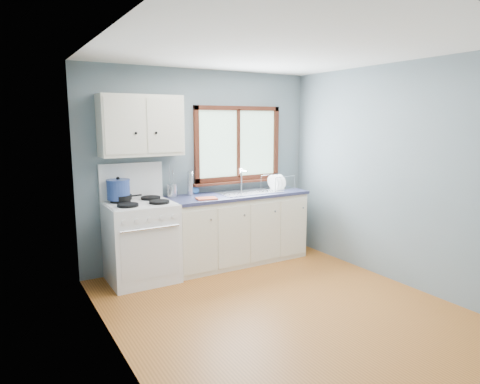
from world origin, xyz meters
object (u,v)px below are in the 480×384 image
utensil_crock (172,190)px  dish_rack (277,185)px  gas_range (141,239)px  stockpot (118,189)px  sink (249,197)px  base_cabinets (237,231)px  thermos (190,183)px  skillet (121,197)px

utensil_crock → dish_rack: size_ratio=0.92×
gas_range → utensil_crock: gas_range is taller
dish_rack → stockpot: bearing=167.1°
sink → utensil_crock: size_ratio=2.08×
gas_range → dish_rack: gas_range is taller
base_cabinets → thermos: 0.90m
thermos → dish_rack: bearing=-6.3°
base_cabinets → thermos: bearing=163.8°
sink → thermos: bearing=167.4°
sink → thermos: thermos is taller
stockpot → gas_range: bearing=-38.4°
gas_range → utensil_crock: 0.74m
utensil_crock → base_cabinets: bearing=-13.8°
sink → thermos: size_ratio=2.71×
base_cabinets → sink: sink is taller
thermos → dish_rack: thermos is taller
skillet → thermos: size_ratio=1.30×
stockpot → dish_rack: bearing=-2.7°
skillet → stockpot: stockpot is taller
utensil_crock → skillet: bearing=-173.8°
sink → utensil_crock: 1.03m
base_cabinets → thermos: (-0.59, 0.17, 0.67)m
stockpot → sink: bearing=-4.6°
utensil_crock → gas_range: bearing=-155.8°
base_cabinets → stockpot: bearing=174.9°
base_cabinets → stockpot: stockpot is taller
sink → stockpot: size_ratio=2.35×
dish_rack → sink: bearing=173.7°
base_cabinets → skillet: (-1.48, 0.13, 0.58)m
stockpot → utensil_crock: 0.69m
base_cabinets → thermos: thermos is taller
skillet → utensil_crock: (0.66, 0.07, 0.02)m
sink → skillet: (-1.66, 0.13, 0.13)m
base_cabinets → dish_rack: bearing=2.8°
dish_rack → gas_range: bearing=171.3°
utensil_crock → thermos: 0.24m
gas_range → sink: bearing=0.7°
gas_range → sink: size_ratio=1.62×
base_cabinets → sink: 0.48m
base_cabinets → thermos: size_ratio=5.97×
skillet → stockpot: (-0.02, 0.01, 0.09)m
sink → skillet: size_ratio=2.09×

